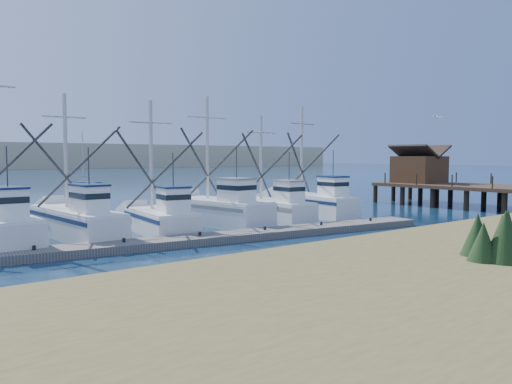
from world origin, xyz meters
TOP-DOWN VIEW (x-y plane):
  - ground at (0.00, 0.00)m, footprint 500.00×500.00m
  - shore_bank at (-8.00, -10.00)m, footprint 40.00×10.00m
  - floating_dock at (-7.67, 5.49)m, footprint 29.88×5.91m
  - timber_pier at (21.50, 8.46)m, footprint 7.00×20.00m
  - trawler_fleet at (-8.17, 10.51)m, footprint 30.08×8.89m
  - sailboat_near at (3.29, 54.96)m, footprint 3.18×6.69m
  - flying_gull at (14.10, 5.49)m, footprint 1.16×0.21m

SIDE VIEW (x-z plane):
  - ground at x=0.00m, z-range 0.00..0.00m
  - floating_dock at x=-7.67m, z-range 0.00..0.40m
  - sailboat_near at x=3.29m, z-range -3.56..4.54m
  - shore_bank at x=-8.00m, z-range 0.00..1.60m
  - trawler_fleet at x=-8.17m, z-range -3.98..5.94m
  - timber_pier at x=21.50m, z-range -1.43..6.57m
  - flying_gull at x=14.10m, z-range 7.52..7.74m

